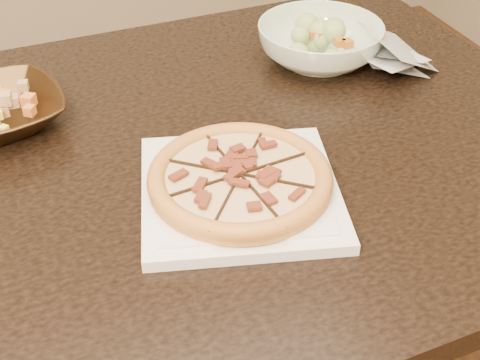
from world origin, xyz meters
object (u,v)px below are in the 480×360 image
(pizza, at_px, (240,178))
(salad_bowl, at_px, (320,43))
(plate, at_px, (240,191))
(dining_table, at_px, (142,209))

(pizza, xyz_separation_m, salad_bowl, (0.29, 0.34, 0.00))
(plate, distance_m, salad_bowl, 0.45)
(dining_table, xyz_separation_m, plate, (0.12, -0.13, 0.10))
(salad_bowl, bearing_deg, plate, -130.29)
(plate, bearing_deg, salad_bowl, 49.71)
(dining_table, bearing_deg, pizza, -47.73)
(dining_table, height_order, salad_bowl, salad_bowl)
(dining_table, relative_size, salad_bowl, 6.39)
(plate, height_order, pizza, pizza)
(plate, relative_size, pizza, 1.28)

